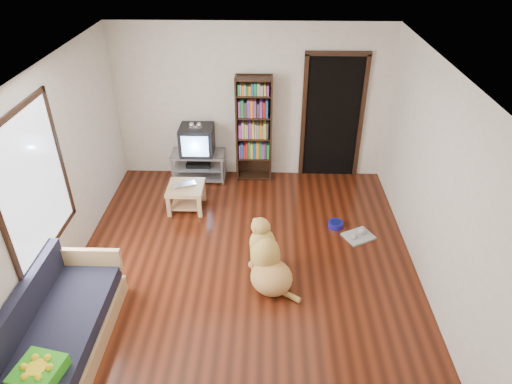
{
  "coord_description": "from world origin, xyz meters",
  "views": [
    {
      "loc": [
        0.28,
        -4.63,
        4.03
      ],
      "look_at": [
        0.14,
        0.38,
        0.9
      ],
      "focal_mm": 32.0,
      "sensor_mm": 36.0,
      "label": 1
    }
  ],
  "objects_px": {
    "crt_tv": "(197,139)",
    "coffee_table": "(186,193)",
    "laptop": "(185,186)",
    "bookshelf": "(254,124)",
    "sofa": "(61,329)",
    "grey_rag": "(358,236)",
    "dog_bowl": "(336,224)",
    "green_cushion": "(39,372)",
    "tv_stand": "(199,165)",
    "dog": "(267,261)"
  },
  "relations": [
    {
      "from": "dog_bowl",
      "to": "crt_tv",
      "type": "bearing_deg",
      "value": 147.85
    },
    {
      "from": "sofa",
      "to": "coffee_table",
      "type": "distance_m",
      "value": 2.85
    },
    {
      "from": "laptop",
      "to": "crt_tv",
      "type": "bearing_deg",
      "value": 62.62
    },
    {
      "from": "dog_bowl",
      "to": "laptop",
      "type": "bearing_deg",
      "value": 169.81
    },
    {
      "from": "crt_tv",
      "to": "sofa",
      "type": "distance_m",
      "value": 3.81
    },
    {
      "from": "dog_bowl",
      "to": "coffee_table",
      "type": "bearing_deg",
      "value": 169.08
    },
    {
      "from": "green_cushion",
      "to": "tv_stand",
      "type": "relative_size",
      "value": 0.44
    },
    {
      "from": "crt_tv",
      "to": "sofa",
      "type": "height_order",
      "value": "crt_tv"
    },
    {
      "from": "bookshelf",
      "to": "coffee_table",
      "type": "xyz_separation_m",
      "value": [
        -1.02,
        -1.02,
        -0.72
      ]
    },
    {
      "from": "dog_bowl",
      "to": "grey_rag",
      "type": "distance_m",
      "value": 0.39
    },
    {
      "from": "grey_rag",
      "to": "dog",
      "type": "xyz_separation_m",
      "value": [
        -1.31,
        -0.92,
        0.29
      ]
    },
    {
      "from": "laptop",
      "to": "grey_rag",
      "type": "relative_size",
      "value": 0.88
    },
    {
      "from": "dog_bowl",
      "to": "tv_stand",
      "type": "height_order",
      "value": "tv_stand"
    },
    {
      "from": "green_cushion",
      "to": "grey_rag",
      "type": "bearing_deg",
      "value": 50.51
    },
    {
      "from": "green_cushion",
      "to": "sofa",
      "type": "relative_size",
      "value": 0.22
    },
    {
      "from": "laptop",
      "to": "coffee_table",
      "type": "bearing_deg",
      "value": 66.91
    },
    {
      "from": "dog",
      "to": "crt_tv",
      "type": "bearing_deg",
      "value": 115.06
    },
    {
      "from": "laptop",
      "to": "dog_bowl",
      "type": "bearing_deg",
      "value": -33.28
    },
    {
      "from": "green_cushion",
      "to": "dog_bowl",
      "type": "relative_size",
      "value": 1.79
    },
    {
      "from": "dog_bowl",
      "to": "coffee_table",
      "type": "height_order",
      "value": "coffee_table"
    },
    {
      "from": "laptop",
      "to": "bookshelf",
      "type": "xyz_separation_m",
      "value": [
        1.02,
        1.05,
        0.59
      ]
    },
    {
      "from": "dog_bowl",
      "to": "grey_rag",
      "type": "relative_size",
      "value": 0.55
    },
    {
      "from": "crt_tv",
      "to": "sofa",
      "type": "relative_size",
      "value": 0.32
    },
    {
      "from": "laptop",
      "to": "sofa",
      "type": "xyz_separation_m",
      "value": [
        -0.9,
        -2.67,
        -0.15
      ]
    },
    {
      "from": "grey_rag",
      "to": "coffee_table",
      "type": "height_order",
      "value": "coffee_table"
    },
    {
      "from": "tv_stand",
      "to": "crt_tv",
      "type": "height_order",
      "value": "crt_tv"
    },
    {
      "from": "crt_tv",
      "to": "bookshelf",
      "type": "height_order",
      "value": "bookshelf"
    },
    {
      "from": "bookshelf",
      "to": "dog",
      "type": "distance_m",
      "value": 2.73
    },
    {
      "from": "dog",
      "to": "tv_stand",
      "type": "bearing_deg",
      "value": 115.25
    },
    {
      "from": "grey_rag",
      "to": "sofa",
      "type": "distance_m",
      "value": 4.03
    },
    {
      "from": "tv_stand",
      "to": "bookshelf",
      "type": "distance_m",
      "value": 1.2
    },
    {
      "from": "green_cushion",
      "to": "crt_tv",
      "type": "distance_m",
      "value": 4.43
    },
    {
      "from": "tv_stand",
      "to": "dog_bowl",
      "type": "bearing_deg",
      "value": -31.74
    },
    {
      "from": "tv_stand",
      "to": "crt_tv",
      "type": "distance_m",
      "value": 0.47
    },
    {
      "from": "crt_tv",
      "to": "coffee_table",
      "type": "height_order",
      "value": "crt_tv"
    },
    {
      "from": "dog_bowl",
      "to": "sofa",
      "type": "bearing_deg",
      "value": -144.57
    },
    {
      "from": "crt_tv",
      "to": "sofa",
      "type": "bearing_deg",
      "value": -104.93
    },
    {
      "from": "coffee_table",
      "to": "dog_bowl",
      "type": "bearing_deg",
      "value": -10.92
    },
    {
      "from": "sofa",
      "to": "laptop",
      "type": "bearing_deg",
      "value": 71.39
    },
    {
      "from": "green_cushion",
      "to": "grey_rag",
      "type": "xyz_separation_m",
      "value": [
        3.36,
        2.71,
        -0.47
      ]
    },
    {
      "from": "green_cushion",
      "to": "bookshelf",
      "type": "bearing_deg",
      "value": 79.49
    },
    {
      "from": "tv_stand",
      "to": "crt_tv",
      "type": "bearing_deg",
      "value": 90.0
    },
    {
      "from": "dog_bowl",
      "to": "green_cushion",
      "type": "bearing_deg",
      "value": -135.99
    },
    {
      "from": "laptop",
      "to": "bookshelf",
      "type": "distance_m",
      "value": 1.58
    },
    {
      "from": "dog_bowl",
      "to": "crt_tv",
      "type": "relative_size",
      "value": 0.38
    },
    {
      "from": "crt_tv",
      "to": "dog_bowl",
      "type": "bearing_deg",
      "value": -32.15
    },
    {
      "from": "laptop",
      "to": "dog_bowl",
      "type": "relative_size",
      "value": 1.6
    },
    {
      "from": "crt_tv",
      "to": "bookshelf",
      "type": "xyz_separation_m",
      "value": [
        0.95,
        0.07,
        0.26
      ]
    },
    {
      "from": "green_cushion",
      "to": "laptop",
      "type": "height_order",
      "value": "green_cushion"
    },
    {
      "from": "green_cushion",
      "to": "crt_tv",
      "type": "bearing_deg",
      "value": 90.59
    }
  ]
}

